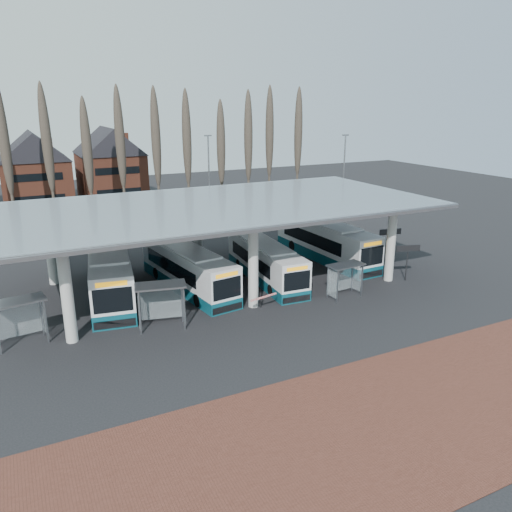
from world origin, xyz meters
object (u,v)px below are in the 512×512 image
bus_2 (265,262)px  shelter_1 (161,295)px  shelter_0 (18,312)px  shelter_2 (344,273)px  bus_3 (325,241)px  bus_1 (187,269)px  bus_0 (110,272)px

bus_2 → shelter_1: bearing=-149.6°
shelter_0 → shelter_1: size_ratio=0.94×
shelter_1 → shelter_2: 13.35m
bus_3 → bus_1: bearing=-175.5°
bus_1 → bus_2: 6.27m
bus_2 → bus_3: (7.37, 2.48, 0.18)m
bus_3 → shelter_0: bus_3 is taller
bus_2 → bus_3: bearing=22.3°
bus_1 → shelter_2: size_ratio=4.21×
bus_2 → shelter_0: size_ratio=3.48×
bus_0 → shelter_1: size_ratio=3.86×
bus_3 → shelter_0: bearing=-168.9°
bus_0 → shelter_1: bus_0 is taller
bus_2 → shelter_0: (-17.98, -3.60, 0.59)m
bus_0 → bus_2: bearing=-2.0°
bus_1 → shelter_2: (9.60, -6.71, 0.31)m
bus_2 → shelter_1: 11.14m
shelter_0 → bus_0: bearing=34.9°
bus_0 → shelter_2: bearing=-19.3°
bus_0 → shelter_0: size_ratio=4.11×
bus_3 → shelter_2: bearing=-117.9°
shelter_2 → bus_3: bearing=59.7°
bus_2 → shelter_0: 18.35m
bus_1 → bus_2: bearing=-15.9°
shelter_0 → shelter_2: (21.37, -2.25, -0.21)m
bus_1 → shelter_2: 11.72m
bus_1 → shelter_1: 6.96m
shelter_2 → shelter_1: bearing=171.5°
bus_0 → bus_3: (19.08, 0.23, -0.06)m
bus_2 → shelter_1: (-9.93, -5.00, 0.67)m
bus_0 → bus_1: (5.49, -1.39, -0.16)m
shelter_2 → bus_2: bearing=115.3°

